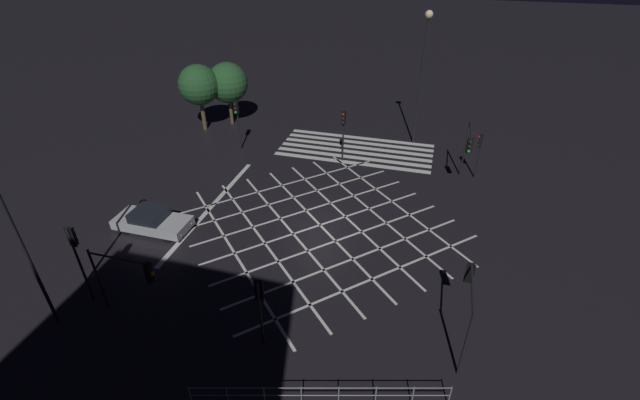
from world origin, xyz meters
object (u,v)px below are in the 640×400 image
at_px(traffic_light_ne_cross, 76,249).
at_px(traffic_light_sw_main, 479,147).
at_px(traffic_light_median_south, 343,126).
at_px(street_lamp_west, 424,52).
at_px(traffic_light_ne_main, 128,273).
at_px(traffic_light_nw_cross, 469,297).
at_px(street_tree_far, 228,83).
at_px(traffic_light_sw_cross, 468,145).
at_px(waiting_car, 152,221).
at_px(street_lamp_east, 3,204).
at_px(street_tree_near, 199,85).
at_px(traffic_light_median_north, 260,299).
at_px(traffic_light_se_cross, 237,116).

relative_size(traffic_light_ne_cross, traffic_light_sw_main, 1.26).
height_order(traffic_light_median_south, street_lamp_west, street_lamp_west).
bearing_deg(traffic_light_ne_main, traffic_light_nw_cross, 9.48).
height_order(traffic_light_nw_cross, street_tree_far, street_tree_far).
relative_size(traffic_light_sw_cross, waiting_car, 0.94).
height_order(street_lamp_east, street_tree_far, street_lamp_east).
relative_size(street_lamp_east, street_tree_near, 1.84).
height_order(traffic_light_ne_cross, street_tree_far, street_tree_far).
xyz_separation_m(traffic_light_ne_cross, street_tree_near, (4.67, -19.29, 0.92)).
distance_m(traffic_light_median_south, traffic_light_nw_cross, 16.81).
bearing_deg(traffic_light_ne_main, traffic_light_sw_main, 49.06).
relative_size(traffic_light_nw_cross, street_tree_near, 0.61).
height_order(traffic_light_sw_cross, traffic_light_median_south, traffic_light_sw_cross).
bearing_deg(traffic_light_median_north, waiting_car, 57.88).
relative_size(traffic_light_ne_main, traffic_light_median_north, 0.95).
bearing_deg(traffic_light_median_south, traffic_light_se_cross, -88.45).
xyz_separation_m(traffic_light_ne_cross, traffic_light_nw_cross, (-16.33, -2.05, -0.41)).
bearing_deg(traffic_light_ne_main, street_tree_far, 104.76).
distance_m(traffic_light_ne_cross, traffic_light_ne_main, 2.68).
bearing_deg(waiting_car, traffic_light_median_north, -32.12).
bearing_deg(street_tree_far, waiting_car, 99.09).
distance_m(traffic_light_ne_cross, waiting_car, 5.94).
bearing_deg(traffic_light_median_south, traffic_light_ne_cross, -25.63).
xyz_separation_m(traffic_light_ne_cross, traffic_light_median_north, (-8.56, 0.23, -0.46)).
distance_m(traffic_light_sw_cross, traffic_light_median_south, 8.52).
xyz_separation_m(traffic_light_sw_main, traffic_light_median_south, (9.28, 0.01, 0.46)).
relative_size(street_tree_near, street_tree_far, 1.03).
bearing_deg(traffic_light_median_north, traffic_light_nw_cross, -73.70).
height_order(traffic_light_sw_main, traffic_light_se_cross, traffic_light_se_cross).
xyz_separation_m(traffic_light_median_south, waiting_car, (8.47, 11.17, -2.18)).
bearing_deg(street_lamp_west, traffic_light_ne_cross, 59.12).
distance_m(traffic_light_ne_main, street_lamp_west, 24.25).
bearing_deg(traffic_light_ne_cross, traffic_light_sw_main, -46.06).
xyz_separation_m(traffic_light_ne_cross, traffic_light_sw_main, (-17.26, -16.64, -0.59)).
relative_size(traffic_light_ne_main, street_lamp_west, 0.33).
bearing_deg(street_lamp_east, traffic_light_sw_cross, -135.20).
xyz_separation_m(traffic_light_sw_cross, traffic_light_ne_main, (13.76, 15.46, -0.61)).
relative_size(traffic_light_se_cross, street_lamp_west, 0.39).
bearing_deg(traffic_light_sw_main, street_lamp_east, 45.65).
bearing_deg(traffic_light_sw_cross, street_tree_near, -100.94).
relative_size(street_lamp_east, street_lamp_west, 1.02).
distance_m(traffic_light_ne_cross, traffic_light_sw_main, 23.98).
distance_m(traffic_light_ne_cross, street_lamp_east, 3.67).
relative_size(traffic_light_median_south, street_tree_near, 0.71).
bearing_deg(waiting_car, traffic_light_ne_main, -61.34).
relative_size(traffic_light_median_south, traffic_light_ne_main, 1.20).
xyz_separation_m(traffic_light_ne_main, street_lamp_west, (-10.11, -21.54, 4.70)).
relative_size(traffic_light_sw_cross, traffic_light_ne_cross, 1.00).
xyz_separation_m(traffic_light_ne_cross, street_lamp_west, (-12.73, -21.29, 4.20)).
distance_m(traffic_light_median_north, street_lamp_west, 22.41).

